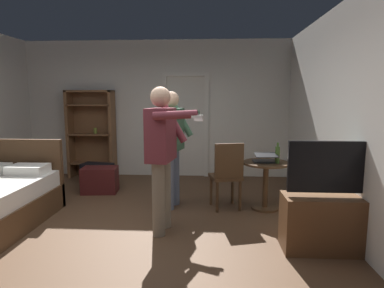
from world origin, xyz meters
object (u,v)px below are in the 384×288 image
side_table (266,177)px  wooden_chair (227,173)px  tv_flatscreen (330,217)px  person_blue_shirt (162,148)px  bookshelf (92,130)px  bottle_on_table (277,155)px  suitcase_small (100,180)px  suitcase_dark (98,173)px  laptop (265,159)px  person_striped_shirt (172,141)px

side_table → wooden_chair: 0.58m
tv_flatscreen → person_blue_shirt: person_blue_shirt is taller
bookshelf → tv_flatscreen: (3.70, -3.08, -0.60)m
tv_flatscreen → person_blue_shirt: bearing=167.7°
bottle_on_table → suitcase_small: (-2.85, 0.74, -0.61)m
side_table → suitcase_small: (-2.71, 0.66, -0.26)m
wooden_chair → suitcase_dark: bearing=150.9°
wooden_chair → suitcase_dark: 2.77m
side_table → laptop: (-0.03, -0.04, 0.28)m
laptop → wooden_chair: size_ratio=0.35×
suitcase_dark → wooden_chair: bearing=-18.8°
person_striped_shirt → laptop: bearing=-2.0°
tv_flatscreen → side_table: 1.37m
laptop → wooden_chair: bearing=-177.3°
laptop → side_table: bearing=57.8°
tv_flatscreen → person_striped_shirt: bearing=144.8°
bookshelf → laptop: bookshelf is taller
tv_flatscreen → suitcase_small: bearing=148.4°
tv_flatscreen → person_blue_shirt: (-1.84, 0.40, 0.66)m
person_blue_shirt → tv_flatscreen: bearing=-12.3°
bottle_on_table → suitcase_small: 3.01m
side_table → person_blue_shirt: person_blue_shirt is taller
suitcase_dark → suitcase_small: suitcase_small is taller
tv_flatscreen → bottle_on_table: bearing=104.8°
person_blue_shirt → suitcase_dark: (-1.59, 2.15, -0.84)m
suitcase_dark → suitcase_small: (0.26, -0.61, 0.03)m
bookshelf → person_blue_shirt: bookshelf is taller
bookshelf → laptop: 3.71m
tv_flatscreen → bottle_on_table: (-0.32, 1.21, 0.46)m
suitcase_dark → side_table: bearing=-12.9°
person_blue_shirt → laptop: bearing=31.9°
suitcase_small → bookshelf: bearing=109.6°
bookshelf → person_striped_shirt: bearing=-43.7°
wooden_chair → person_striped_shirt: 0.92m
bottle_on_table → suitcase_dark: 3.45m
tv_flatscreen → wooden_chair: tv_flatscreen is taller
wooden_chair → person_blue_shirt: size_ratio=0.56×
side_table → suitcase_small: size_ratio=1.20×
suitcase_dark → person_striped_shirt: bearing=-28.1°
bookshelf → person_blue_shirt: bearing=-55.2°
person_blue_shirt → suitcase_small: 2.19m
side_table → bottle_on_table: bearing=-29.7°
suitcase_dark → suitcase_small: size_ratio=0.99×
wooden_chair → tv_flatscreen: bearing=-49.9°
bookshelf → side_table: (3.24, -1.79, -0.49)m
suitcase_dark → laptop: bearing=-13.8°
bookshelf → bottle_on_table: bearing=-28.9°
tv_flatscreen → person_blue_shirt: 2.00m
tv_flatscreen → wooden_chair: 1.61m
side_table → laptop: size_ratio=2.00×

